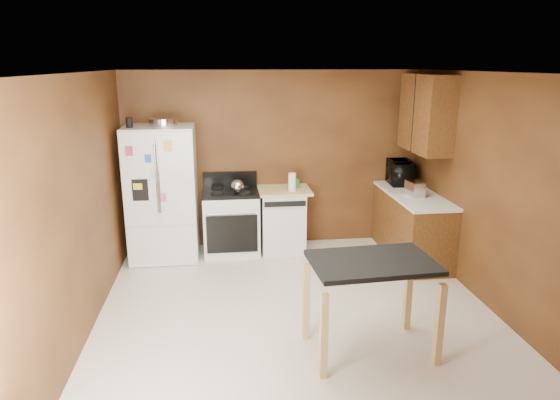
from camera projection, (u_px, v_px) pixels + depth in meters
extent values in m
plane|color=silver|center=(297.00, 314.00, 5.31)|extent=(4.50, 4.50, 0.00)
plane|color=white|center=(300.00, 73.00, 4.65)|extent=(4.50, 4.50, 0.00)
plane|color=brown|center=(274.00, 160.00, 7.13)|extent=(4.20, 0.00, 4.20)
plane|color=brown|center=(360.00, 307.00, 2.83)|extent=(4.20, 0.00, 4.20)
plane|color=brown|center=(81.00, 209.00, 4.74)|extent=(0.00, 4.50, 4.50)
plane|color=brown|center=(496.00, 195.00, 5.22)|extent=(0.00, 4.50, 4.50)
cylinder|color=silver|center=(163.00, 122.00, 6.47)|extent=(0.38, 0.38, 0.10)
cylinder|color=black|center=(129.00, 123.00, 6.27)|extent=(0.08, 0.08, 0.13)
sphere|color=silver|center=(237.00, 186.00, 6.69)|extent=(0.18, 0.18, 0.18)
cylinder|color=white|center=(292.00, 182.00, 6.84)|extent=(0.13, 0.13, 0.24)
cylinder|color=green|center=(296.00, 184.00, 7.01)|extent=(0.12, 0.12, 0.12)
cube|color=silver|center=(415.00, 189.00, 6.52)|extent=(0.19, 0.28, 0.20)
imported|color=black|center=(399.00, 173.00, 7.21)|extent=(0.42, 0.59, 0.31)
cube|color=white|center=(163.00, 193.00, 6.69)|extent=(0.90, 0.75, 1.80)
cube|color=white|center=(140.00, 180.00, 6.22)|extent=(0.43, 0.02, 1.20)
cube|color=white|center=(176.00, 179.00, 6.27)|extent=(0.43, 0.02, 1.20)
cube|color=white|center=(162.00, 247.00, 6.48)|extent=(0.88, 0.02, 0.54)
cube|color=black|center=(140.00, 190.00, 6.25)|extent=(0.20, 0.01, 0.28)
cylinder|color=silver|center=(156.00, 178.00, 6.21)|extent=(0.02, 0.02, 0.90)
cylinder|color=silver|center=(159.00, 178.00, 6.22)|extent=(0.02, 0.02, 0.90)
cube|color=#CA2F54|center=(129.00, 151.00, 6.09)|extent=(0.09, 0.00, 0.12)
cube|color=blue|center=(148.00, 159.00, 6.14)|extent=(0.08, 0.00, 0.10)
cube|color=yellow|center=(168.00, 146.00, 6.13)|extent=(0.10, 0.00, 0.13)
cube|color=yellow|center=(138.00, 187.00, 6.21)|extent=(0.11, 0.00, 0.08)
cube|color=#CF5C8A|center=(163.00, 197.00, 6.29)|extent=(0.08, 0.00, 0.11)
cube|color=white|center=(184.00, 208.00, 6.36)|extent=(0.09, 0.00, 0.10)
cube|color=#A8D5FC|center=(153.00, 174.00, 6.20)|extent=(0.07, 0.00, 0.07)
cube|color=white|center=(231.00, 223.00, 6.97)|extent=(0.76, 0.65, 0.85)
cube|color=black|center=(231.00, 192.00, 6.85)|extent=(0.76, 0.65, 0.05)
cube|color=black|center=(230.00, 178.00, 7.09)|extent=(0.76, 0.06, 0.20)
cube|color=black|center=(232.00, 234.00, 6.66)|extent=(0.68, 0.02, 0.52)
cylinder|color=silver|center=(232.00, 214.00, 6.57)|extent=(0.62, 0.02, 0.02)
cylinder|color=black|center=(217.00, 188.00, 6.97)|extent=(0.17, 0.17, 0.02)
cylinder|color=black|center=(243.00, 187.00, 7.02)|extent=(0.17, 0.17, 0.02)
cylinder|color=black|center=(217.00, 193.00, 6.67)|extent=(0.17, 0.17, 0.02)
cylinder|color=black|center=(244.00, 192.00, 6.71)|extent=(0.17, 0.17, 0.02)
cube|color=white|center=(282.00, 221.00, 7.08)|extent=(0.60, 0.60, 0.85)
cube|color=black|center=(285.00, 204.00, 6.69)|extent=(0.56, 0.02, 0.07)
cube|color=tan|center=(282.00, 190.00, 6.96)|extent=(0.78, 0.62, 0.04)
cube|color=brown|center=(412.00, 227.00, 6.80)|extent=(0.60, 1.55, 0.86)
cube|color=white|center=(414.00, 195.00, 6.68)|extent=(0.63, 1.58, 0.04)
cube|color=brown|center=(426.00, 114.00, 6.50)|extent=(0.35, 1.05, 1.00)
cube|color=black|center=(413.00, 114.00, 6.48)|extent=(0.01, 0.01, 1.00)
cube|color=black|center=(372.00, 262.00, 4.41)|extent=(1.12, 0.79, 0.05)
cube|color=tan|center=(306.00, 302.00, 4.76)|extent=(0.07, 0.07, 0.77)
cube|color=tan|center=(408.00, 293.00, 4.94)|extent=(0.07, 0.07, 0.77)
cube|color=tan|center=(324.00, 337.00, 4.15)|extent=(0.07, 0.07, 0.77)
cube|color=tan|center=(439.00, 325.00, 4.33)|extent=(0.07, 0.07, 0.77)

